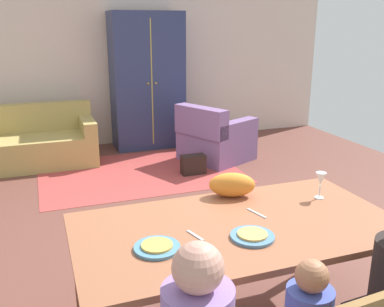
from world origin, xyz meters
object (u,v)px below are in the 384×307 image
(wine_glass, at_px, (321,180))
(armoire, at_px, (147,81))
(plate_near_child, at_px, (252,236))
(cat, at_px, (232,185))
(plate_near_man, at_px, (157,248))
(armchair, at_px, (214,139))
(dining_table, at_px, (238,234))
(couch, at_px, (35,143))
(handbag, at_px, (193,165))

(wine_glass, relative_size, armoire, 0.09)
(plate_near_child, height_order, cat, cat)
(plate_near_man, xyz_separation_m, cat, (0.69, 0.54, 0.08))
(plate_near_man, relative_size, armchair, 0.22)
(dining_table, relative_size, couch, 1.20)
(plate_near_man, relative_size, couch, 0.15)
(armoire, distance_m, handbag, 1.82)
(cat, bearing_deg, couch, 129.89)
(dining_table, bearing_deg, armchair, 69.33)
(wine_glass, bearing_deg, cat, 156.98)
(couch, height_order, handbag, couch)
(plate_near_man, bearing_deg, dining_table, 12.56)
(armchair, bearing_deg, plate_near_child, -109.72)
(armoire, bearing_deg, plate_near_child, -97.24)
(dining_table, relative_size, plate_near_man, 7.83)
(plate_near_child, distance_m, cat, 0.62)
(plate_near_man, height_order, plate_near_child, same)
(plate_near_child, xyz_separation_m, couch, (-1.14, 4.30, -0.46))
(wine_glass, distance_m, couch, 4.39)
(plate_near_child, distance_m, armchair, 3.87)
(couch, bearing_deg, armoire, 12.94)
(wine_glass, relative_size, couch, 0.11)
(plate_near_child, bearing_deg, couch, 104.90)
(dining_table, distance_m, armchair, 3.69)
(plate_near_child, bearing_deg, armchair, 70.28)
(dining_table, height_order, couch, couch)
(wine_glass, height_order, armchair, wine_glass)
(plate_near_man, xyz_separation_m, handbag, (1.33, 3.08, -0.64))
(plate_near_man, bearing_deg, wine_glass, 13.56)
(armchair, bearing_deg, couch, 164.40)
(armchair, bearing_deg, handbag, -136.42)
(dining_table, relative_size, armchair, 1.72)
(plate_near_man, relative_size, plate_near_child, 1.00)
(couch, bearing_deg, plate_near_child, -75.10)
(cat, bearing_deg, armoire, 104.41)
(plate_near_child, distance_m, armoire, 4.74)
(dining_table, bearing_deg, wine_glass, 14.32)
(dining_table, distance_m, plate_near_man, 0.56)
(couch, bearing_deg, cat, -70.74)
(dining_table, height_order, armoire, armoire)
(dining_table, height_order, handbag, dining_table)
(handbag, bearing_deg, couch, 149.14)
(couch, relative_size, armchair, 1.43)
(dining_table, distance_m, cat, 0.47)
(wine_glass, distance_m, handbag, 2.88)
(wine_glass, xyz_separation_m, armoire, (-0.11, 4.34, 0.16))
(wine_glass, height_order, couch, wine_glass)
(armchair, bearing_deg, wine_glass, -100.29)
(plate_near_man, relative_size, cat, 0.78)
(couch, bearing_deg, dining_table, -74.48)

